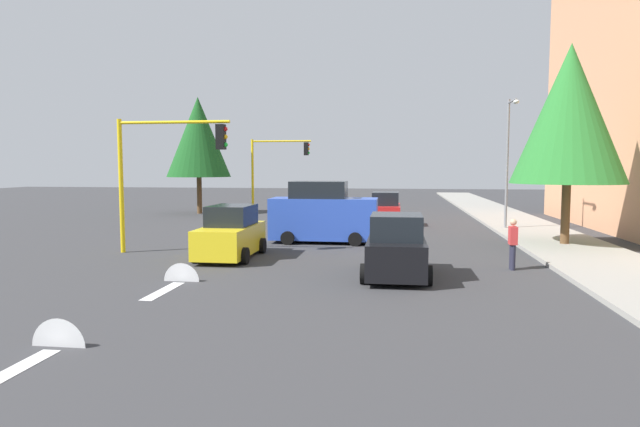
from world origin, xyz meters
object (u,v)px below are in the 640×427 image
(tree_roadside_near, at_px, (569,114))
(pedestrian_crossing, at_px, (513,243))
(traffic_signal_far_right, at_px, (276,161))
(tree_opposite_side, at_px, (198,137))
(street_lamp_curbside, at_px, (509,149))
(delivery_van_blue, at_px, (323,214))
(car_black, at_px, (396,248))
(traffic_signal_near_right, at_px, (165,158))
(car_yellow, at_px, (231,234))
(car_red, at_px, (385,210))

(tree_roadside_near, height_order, pedestrian_crossing, tree_roadside_near)
(traffic_signal_far_right, relative_size, tree_opposite_side, 0.65)
(street_lamp_curbside, bearing_deg, traffic_signal_far_right, -124.94)
(delivery_van_blue, bearing_deg, traffic_signal_far_right, -160.26)
(tree_opposite_side, distance_m, delivery_van_blue, 18.36)
(tree_roadside_near, relative_size, car_black, 2.24)
(traffic_signal_near_right, relative_size, street_lamp_curbside, 0.76)
(traffic_signal_near_right, xyz_separation_m, car_yellow, (0.62, 2.81, -2.87))
(traffic_signal_near_right, height_order, tree_opposite_side, tree_opposite_side)
(tree_roadside_near, relative_size, pedestrian_crossing, 5.04)
(car_red, bearing_deg, car_yellow, -24.69)
(pedestrian_crossing, bearing_deg, delivery_van_blue, -128.51)
(tree_opposite_side, bearing_deg, traffic_signal_far_right, 110.56)
(tree_opposite_side, bearing_deg, tree_roadside_near, 56.93)
(tree_opposite_side, xyz_separation_m, car_black, (21.44, 14.36, -4.68))
(traffic_signal_far_right, height_order, delivery_van_blue, traffic_signal_far_right)
(traffic_signal_near_right, height_order, car_red, traffic_signal_near_right)
(tree_roadside_near, bearing_deg, traffic_signal_far_right, -134.70)
(tree_opposite_side, xyz_separation_m, tree_roadside_near, (14.00, 21.50, 0.05))
(car_black, distance_m, pedestrian_crossing, 4.23)
(delivery_van_blue, height_order, car_black, delivery_van_blue)
(street_lamp_curbside, relative_size, car_red, 1.85)
(tree_roadside_near, distance_m, pedestrian_crossing, 8.08)
(car_yellow, height_order, pedestrian_crossing, car_yellow)
(tree_roadside_near, xyz_separation_m, pedestrian_crossing, (5.67, -3.30, -4.72))
(traffic_signal_far_right, bearing_deg, car_black, 21.07)
(traffic_signal_far_right, distance_m, delivery_van_blue, 17.20)
(traffic_signal_near_right, relative_size, delivery_van_blue, 1.10)
(tree_roadside_near, bearing_deg, pedestrian_crossing, -30.19)
(traffic_signal_near_right, xyz_separation_m, pedestrian_crossing, (1.67, 12.84, -2.86))
(car_yellow, xyz_separation_m, car_black, (2.82, 6.19, -0.00))
(street_lamp_curbside, height_order, tree_roadside_near, tree_roadside_near)
(tree_roadside_near, distance_m, delivery_van_blue, 11.30)
(tree_roadside_near, relative_size, car_yellow, 2.10)
(car_yellow, bearing_deg, traffic_signal_near_right, -102.37)
(traffic_signal_far_right, relative_size, delivery_van_blue, 1.15)
(car_yellow, bearing_deg, delivery_van_blue, 147.88)
(tree_opposite_side, bearing_deg, car_red, 64.53)
(traffic_signal_far_right, xyz_separation_m, street_lamp_curbside, (10.39, 14.87, 0.45))
(car_yellow, bearing_deg, car_red, 155.31)
(delivery_van_blue, relative_size, car_red, 1.27)
(car_black, bearing_deg, street_lamp_curbside, 155.88)
(pedestrian_crossing, bearing_deg, car_red, -161.19)
(traffic_signal_near_right, height_order, tree_roadside_near, tree_roadside_near)
(street_lamp_curbside, xyz_separation_m, delivery_van_blue, (5.61, -9.13, -3.07))
(car_yellow, distance_m, pedestrian_crossing, 10.08)
(pedestrian_crossing, bearing_deg, traffic_signal_far_right, -149.30)
(pedestrian_crossing, bearing_deg, street_lamp_curbside, 169.95)
(car_yellow, relative_size, car_black, 1.07)
(traffic_signal_far_right, distance_m, tree_roadside_near, 22.81)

